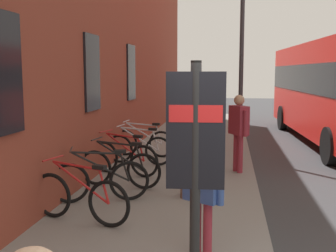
{
  "coord_description": "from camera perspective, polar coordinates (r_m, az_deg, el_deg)",
  "views": [
    {
      "loc": [
        -2.98,
        0.6,
        2.42
      ],
      "look_at": [
        4.89,
        1.77,
        1.38
      ],
      "focal_mm": 44.4,
      "sensor_mm": 36.0,
      "label": 1
    }
  ],
  "objects": [
    {
      "name": "bicycle_beside_lamp",
      "position": [
        7.51,
        -9.32,
        -7.37
      ],
      "size": [
        0.67,
        1.71,
        0.97
      ],
      "color": "black",
      "rests_on": "sidewalk_pavement"
    },
    {
      "name": "ground",
      "position": [
        9.44,
        18.09,
        -7.77
      ],
      "size": [
        60.0,
        60.0,
        0.0
      ],
      "primitive_type": "plane",
      "color": "#38383A"
    },
    {
      "name": "pedestrian_near_bus",
      "position": [
        7.57,
        2.43,
        -2.95
      ],
      "size": [
        0.54,
        0.37,
        1.52
      ],
      "color": "brown",
      "rests_on": "sidewalk_pavement"
    },
    {
      "name": "bicycle_under_window",
      "position": [
        9.37,
        -6.02,
        -4.35
      ],
      "size": [
        0.71,
        1.69,
        0.97
      ],
      "color": "black",
      "rests_on": "sidewalk_pavement"
    },
    {
      "name": "pedestrian_crossing_street",
      "position": [
        5.07,
        4.77,
        -8.21
      ],
      "size": [
        0.4,
        0.52,
        1.53
      ],
      "color": "maroon",
      "rests_on": "sidewalk_pavement"
    },
    {
      "name": "bicycle_leaning_wall",
      "position": [
        6.57,
        -12.01,
        -9.59
      ],
      "size": [
        0.63,
        1.72,
        0.97
      ],
      "color": "black",
      "rests_on": "sidewalk_pavement"
    },
    {
      "name": "sidewalk_pavement",
      "position": [
        11.29,
        2.44,
        -4.61
      ],
      "size": [
        24.0,
        3.5,
        0.12
      ],
      "primitive_type": "cube",
      "color": "gray",
      "rests_on": "ground"
    },
    {
      "name": "bicycle_nearest_sign",
      "position": [
        8.39,
        -6.69,
        -5.75
      ],
      "size": [
        0.48,
        1.76,
        0.97
      ],
      "color": "black",
      "rests_on": "sidewalk_pavement"
    },
    {
      "name": "transit_info_sign",
      "position": [
        3.9,
        3.79,
        -2.87
      ],
      "size": [
        0.12,
        0.55,
        2.4
      ],
      "color": "black",
      "rests_on": "sidewalk_pavement"
    },
    {
      "name": "bicycle_by_door",
      "position": [
        11.34,
        -3.41,
        -2.25
      ],
      "size": [
        0.48,
        1.77,
        0.97
      ],
      "color": "black",
      "rests_on": "sidewalk_pavement"
    },
    {
      "name": "street_lamp",
      "position": [
        11.81,
        10.09,
        11.15
      ],
      "size": [
        0.28,
        0.28,
        5.21
      ],
      "color": "#333338",
      "rests_on": "sidewalk_pavement"
    },
    {
      "name": "bicycle_far_end",
      "position": [
        10.41,
        -3.99,
        -3.13
      ],
      "size": [
        0.48,
        1.76,
        0.97
      ],
      "color": "black",
      "rests_on": "sidewalk_pavement"
    },
    {
      "name": "pedestrian_by_facade",
      "position": [
        9.61,
        9.68,
        0.1
      ],
      "size": [
        0.6,
        0.48,
        1.78
      ],
      "color": "maroon",
      "rests_on": "sidewalk_pavement"
    }
  ]
}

